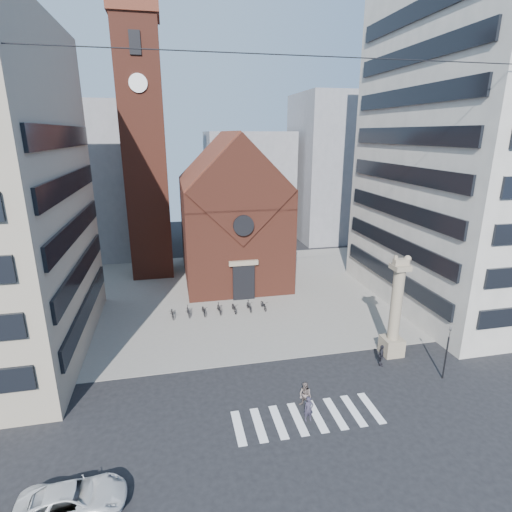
# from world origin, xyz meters

# --- Properties ---
(ground) EXTENTS (120.00, 120.00, 0.00)m
(ground) POSITION_xyz_m (0.00, 0.00, 0.00)
(ground) COLOR black
(ground) RESTS_ON ground
(piazza) EXTENTS (46.00, 30.00, 0.05)m
(piazza) POSITION_xyz_m (0.00, 19.00, 0.03)
(piazza) COLOR gray
(piazza) RESTS_ON ground
(zebra_crossing) EXTENTS (10.20, 3.20, 0.01)m
(zebra_crossing) POSITION_xyz_m (0.55, -3.00, 0.01)
(zebra_crossing) COLOR white
(zebra_crossing) RESTS_ON ground
(church) EXTENTS (12.00, 16.65, 18.00)m
(church) POSITION_xyz_m (0.00, 25.04, 7.98)
(church) COLOR #5E291D
(church) RESTS_ON ground
(campanile) EXTENTS (5.50, 5.50, 31.20)m
(campanile) POSITION_xyz_m (-10.00, 28.00, 15.74)
(campanile) COLOR #5E291D
(campanile) RESTS_ON ground
(building_right) EXTENTS (18.00, 22.00, 32.00)m
(building_right) POSITION_xyz_m (24.00, 12.00, 16.00)
(building_right) COLOR beige
(building_right) RESTS_ON ground
(bg_block_left) EXTENTS (16.00, 14.00, 22.00)m
(bg_block_left) POSITION_xyz_m (-20.00, 40.00, 11.00)
(bg_block_left) COLOR gray
(bg_block_left) RESTS_ON ground
(bg_block_mid) EXTENTS (14.00, 12.00, 18.00)m
(bg_block_mid) POSITION_xyz_m (6.00, 45.00, 9.00)
(bg_block_mid) COLOR gray
(bg_block_mid) RESTS_ON ground
(bg_block_right) EXTENTS (16.00, 14.00, 24.00)m
(bg_block_right) POSITION_xyz_m (22.00, 42.00, 12.00)
(bg_block_right) COLOR gray
(bg_block_right) RESTS_ON ground
(lion_column) EXTENTS (1.63, 1.60, 8.68)m
(lion_column) POSITION_xyz_m (10.01, 3.00, 3.46)
(lion_column) COLOR gray
(lion_column) RESTS_ON ground
(traffic_light) EXTENTS (0.13, 0.16, 4.30)m
(traffic_light) POSITION_xyz_m (12.00, -1.00, 2.29)
(traffic_light) COLOR black
(traffic_light) RESTS_ON ground
(white_car) EXTENTS (5.17, 2.53, 1.41)m
(white_car) POSITION_xyz_m (-12.87, -7.01, 0.71)
(white_car) COLOR silver
(white_car) RESTS_ON ground
(pedestrian_0) EXTENTS (0.62, 0.41, 1.70)m
(pedestrian_0) POSITION_xyz_m (0.53, -3.24, 0.85)
(pedestrian_0) COLOR #2C2838
(pedestrian_0) RESTS_ON ground
(pedestrian_1) EXTENTS (1.12, 1.16, 1.89)m
(pedestrian_1) POSITION_xyz_m (0.71, -2.00, 0.95)
(pedestrian_1) COLOR #63554F
(pedestrian_1) RESTS_ON ground
(pedestrian_2) EXTENTS (0.80, 1.14, 1.80)m
(pedestrian_2) POSITION_xyz_m (8.26, 1.59, 0.90)
(pedestrian_2) COLOR black
(pedestrian_2) RESTS_ON ground
(scooter_0) EXTENTS (0.78, 1.89, 0.97)m
(scooter_0) POSITION_xyz_m (-7.83, 13.83, 0.54)
(scooter_0) COLOR black
(scooter_0) RESTS_ON piazza
(scooter_1) EXTENTS (0.64, 1.83, 1.08)m
(scooter_1) POSITION_xyz_m (-6.27, 13.83, 0.59)
(scooter_1) COLOR black
(scooter_1) RESTS_ON piazza
(scooter_2) EXTENTS (0.78, 1.89, 0.97)m
(scooter_2) POSITION_xyz_m (-4.70, 13.83, 0.54)
(scooter_2) COLOR black
(scooter_2) RESTS_ON piazza
(scooter_3) EXTENTS (0.64, 1.83, 1.08)m
(scooter_3) POSITION_xyz_m (-3.14, 13.83, 0.59)
(scooter_3) COLOR black
(scooter_3) RESTS_ON piazza
(scooter_4) EXTENTS (0.78, 1.89, 0.97)m
(scooter_4) POSITION_xyz_m (-1.57, 13.83, 0.54)
(scooter_4) COLOR black
(scooter_4) RESTS_ON piazza
(scooter_5) EXTENTS (0.64, 1.83, 1.08)m
(scooter_5) POSITION_xyz_m (-0.01, 13.83, 0.59)
(scooter_5) COLOR black
(scooter_5) RESTS_ON piazza
(scooter_6) EXTENTS (0.78, 1.89, 0.97)m
(scooter_6) POSITION_xyz_m (1.55, 13.83, 0.54)
(scooter_6) COLOR black
(scooter_6) RESTS_ON piazza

